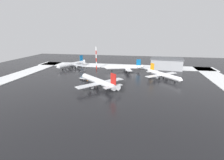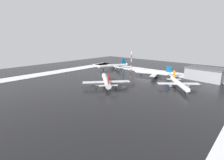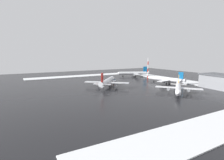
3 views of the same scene
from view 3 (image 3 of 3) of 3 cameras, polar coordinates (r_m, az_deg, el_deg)
name	(u,v)px [view 3 (image 3 of 3)]	position (r m, az deg, el deg)	size (l,w,h in m)	color
ground_plane	(127,86)	(115.87, 4.82, -1.99)	(240.00, 240.00, 0.00)	black
snow_bank_far	(178,80)	(149.46, 20.89, -0.12)	(152.00, 16.00, 0.30)	white
snow_bank_right	(89,75)	(174.74, -7.61, 1.50)	(14.00, 116.00, 0.30)	white
airplane_parked_starboard	(107,81)	(113.09, -1.53, -0.48)	(28.07, 26.25, 10.24)	silver
airplane_distant_tail	(178,88)	(100.26, 20.85, -2.45)	(22.21, 24.25, 8.72)	white
airplane_far_rear	(166,79)	(132.30, 17.11, 0.24)	(29.36, 24.70, 8.89)	white
airplane_parked_portside	(133,73)	(167.63, 6.94, 2.23)	(25.32, 29.87, 9.33)	silver
pushback_tug	(114,81)	(131.38, 0.73, -0.17)	(5.09, 3.80, 2.50)	silver
ground_crew_mid_apron	(114,85)	(113.05, 0.54, -1.72)	(0.36, 0.36, 1.71)	black
ground_crew_by_nose_gear	(112,82)	(125.44, -0.11, -0.72)	(0.36, 0.36, 1.71)	black
antenna_mast	(148,69)	(150.25, 11.65, 3.68)	(0.70, 0.70, 17.94)	red
cargo_hangar	(224,82)	(124.65, 32.65, -0.48)	(26.66, 17.98, 8.80)	gray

